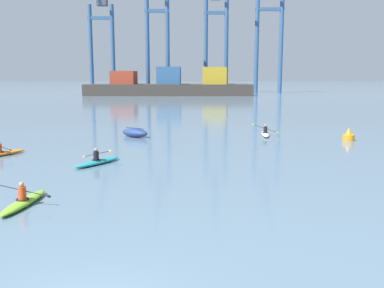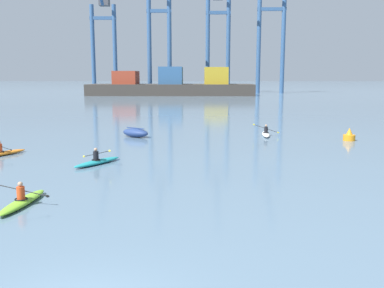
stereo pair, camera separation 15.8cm
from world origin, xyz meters
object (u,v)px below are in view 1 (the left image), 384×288
(container_barge, at_px, (170,86))
(capsized_dinghy, at_px, (135,133))
(gantry_crane_west, at_px, (101,33))
(gantry_crane_east, at_px, (269,28))
(gantry_crane_west_mid, at_px, (157,28))
(gantry_crane_east_mid, at_px, (216,29))
(channel_buoy, at_px, (348,136))
(kayak_teal, at_px, (97,161))
(kayak_orange, at_px, (1,153))
(kayak_white, at_px, (265,134))
(kayak_lime, at_px, (24,201))

(container_barge, xyz_separation_m, capsized_dinghy, (1.50, -75.94, -2.08))
(gantry_crane_west, xyz_separation_m, gantry_crane_east, (47.75, -2.19, 1.14))
(gantry_crane_west_mid, distance_m, gantry_crane_east, 31.43)
(gantry_crane_west_mid, relative_size, gantry_crane_east_mid, 0.94)
(capsized_dinghy, height_order, channel_buoy, channel_buoy)
(kayak_teal, xyz_separation_m, kayak_orange, (-6.61, 2.54, 0.00))
(gantry_crane_west, distance_m, channel_buoy, 100.97)
(gantry_crane_west, xyz_separation_m, capsized_dinghy, (22.00, -89.98, -16.77))
(capsized_dinghy, distance_m, kayak_white, 10.80)
(channel_buoy, bearing_deg, kayak_orange, -164.77)
(container_barge, distance_m, gantry_crane_east_mid, 24.52)
(kayak_orange, bearing_deg, channel_buoy, 15.23)
(capsized_dinghy, distance_m, kayak_teal, 10.82)
(capsized_dinghy, distance_m, kayak_lime, 18.51)
(capsized_dinghy, distance_m, channel_buoy, 16.84)
(kayak_white, bearing_deg, kayak_teal, -134.23)
(capsized_dinghy, relative_size, channel_buoy, 2.75)
(capsized_dinghy, height_order, kayak_white, kayak_white)
(channel_buoy, bearing_deg, container_barge, 103.23)
(gantry_crane_east_mid, height_order, kayak_teal, gantry_crane_east_mid)
(gantry_crane_west_mid, bearing_deg, gantry_crane_west, 157.95)
(gantry_crane_east_mid, relative_size, kayak_white, 11.15)
(capsized_dinghy, bearing_deg, kayak_lime, -95.22)
(gantry_crane_west, distance_m, kayak_orange, 100.78)
(kayak_white, bearing_deg, gantry_crane_west, 110.18)
(kayak_orange, bearing_deg, gantry_crane_west_mid, 88.83)
(container_barge, xyz_separation_m, channel_buoy, (18.26, -77.68, -2.07))
(kayak_lime, bearing_deg, kayak_white, 57.17)
(gantry_crane_west_mid, distance_m, gantry_crane_east_mid, 17.65)
(gantry_crane_west, height_order, kayak_white, gantry_crane_west)
(kayak_white, bearing_deg, capsized_dinghy, -175.41)
(container_barge, relative_size, gantry_crane_west, 1.20)
(gantry_crane_west_mid, relative_size, gantry_crane_east, 0.98)
(gantry_crane_east_mid, distance_m, capsized_dinghy, 92.39)
(gantry_crane_west_mid, bearing_deg, kayak_teal, -87.11)
(kayak_teal, bearing_deg, kayak_orange, 158.97)
(gantry_crane_east_mid, relative_size, capsized_dinghy, 13.97)
(gantry_crane_west, xyz_separation_m, gantry_crane_east_mid, (32.96, 0.01, 1.08))
(gantry_crane_west, distance_m, capsized_dinghy, 94.14)
(gantry_crane_east_mid, relative_size, kayak_orange, 11.86)
(capsized_dinghy, relative_size, kayak_lime, 0.80)
(gantry_crane_east, relative_size, capsized_dinghy, 13.37)
(gantry_crane_west, height_order, kayak_orange, gantry_crane_west)
(channel_buoy, relative_size, kayak_white, 0.29)
(gantry_crane_west_mid, distance_m, kayak_teal, 95.76)
(capsized_dinghy, relative_size, kayak_white, 0.80)
(kayak_teal, bearing_deg, kayak_white, 45.77)
(channel_buoy, distance_m, kayak_orange, 24.83)
(gantry_crane_west, xyz_separation_m, kayak_white, (32.76, -89.12, -16.94))
(gantry_crane_west_mid, xyz_separation_m, kayak_lime, (3.65, -101.66, -17.46))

